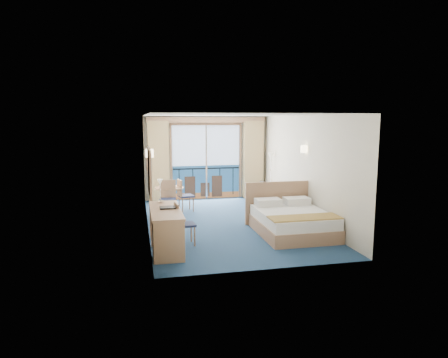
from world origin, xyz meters
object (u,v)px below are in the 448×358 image
bed (292,221)px  table_chair_b (168,196)px  table_chair_a (183,193)px  armchair (261,193)px  desk_chair (182,221)px  desk (168,234)px  floor_lamp (271,165)px  round_table (169,193)px  nightstand (290,207)px

bed → table_chair_b: size_ratio=2.06×
table_chair_a → table_chair_b: size_ratio=0.94×
armchair → desk_chair: (-2.91, -3.75, 0.19)m
desk → table_chair_b: 3.26m
floor_lamp → desk_chair: bearing=-130.6°
floor_lamp → round_table: size_ratio=1.97×
armchair → round_table: (-2.92, -0.69, 0.22)m
nightstand → floor_lamp: bearing=87.2°
armchair → round_table: round_table is taller
desk → round_table: size_ratio=2.20×
table_chair_b → bed: bearing=-30.4°
round_table → table_chair_a: (0.40, 0.01, -0.02)m
bed → nightstand: bearing=69.2°
bed → floor_lamp: size_ratio=1.29×
floor_lamp → desk: (-3.57, -4.42, -0.73)m
table_chair_b → table_chair_a: bearing=55.4°
desk_chair → armchair: bearing=-43.0°
round_table → nightstand: bearing=-21.1°
bed → desk: bed is taller
round_table → table_chair_b: (-0.08, -0.47, 0.01)m
floor_lamp → desk_chair: size_ratio=1.73×
nightstand → table_chair_a: 3.02m
floor_lamp → desk: bearing=-128.9°
armchair → desk_chair: bearing=22.0°
floor_lamp → desk_chair: 5.01m
table_chair_a → round_table: bearing=80.2°
desk → table_chair_a: bearing=78.9°
nightstand → armchair: size_ratio=0.73×
nightstand → floor_lamp: floor_lamp is taller
desk → table_chair_a: 3.79m
bed → floor_lamp: (0.67, 3.44, 0.89)m
floor_lamp → table_chair_a: 3.00m
desk → nightstand: bearing=35.7°
desk → floor_lamp: bearing=51.1°
armchair → round_table: bearing=-16.9°
floor_lamp → desk_chair: (-3.23, -3.77, -0.67)m
nightstand → desk: bearing=-144.3°
desk_chair → table_chair_a: (0.39, 3.07, 0.01)m
bed → table_chair_b: bearing=139.4°
nightstand → table_chair_a: size_ratio=0.56×
desk → table_chair_a: size_ratio=1.90×
armchair → desk: bearing=23.4°
bed → table_chair_b: (-2.65, 2.26, 0.25)m
desk_chair → table_chair_b: (-0.09, 2.59, 0.04)m
desk → table_chair_b: table_chair_b is taller
bed → armchair: (0.35, 3.42, 0.02)m
table_chair_a → table_chair_b: 0.67m
armchair → floor_lamp: 0.92m
table_chair_a → desk: bearing=157.6°
armchair → desk: 5.48m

